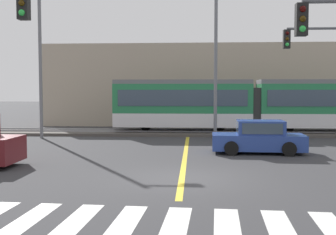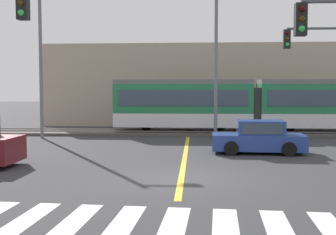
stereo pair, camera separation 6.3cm
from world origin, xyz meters
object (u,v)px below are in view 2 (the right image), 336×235
object	(u,v)px
sedan_crossing	(258,138)
street_lamp_centre	(220,50)
light_rail_tram	(255,104)
street_lamp_west	(43,53)

from	to	relation	value
sedan_crossing	street_lamp_centre	xyz separation A→B (m)	(-1.50, 5.33, 4.54)
light_rail_tram	street_lamp_centre	distance (m)	5.17
street_lamp_west	light_rail_tram	bearing A→B (deg)	12.96
light_rail_tram	sedan_crossing	bearing A→B (deg)	-96.71
light_rail_tram	street_lamp_west	bearing A→B (deg)	-167.04
sedan_crossing	street_lamp_west	xyz separation A→B (m)	(-12.13, 5.51, 4.49)
light_rail_tram	sedan_crossing	world-z (taller)	light_rail_tram
sedan_crossing	street_lamp_west	world-z (taller)	street_lamp_west
street_lamp_west	street_lamp_centre	world-z (taller)	street_lamp_west
light_rail_tram	street_lamp_centre	xyz separation A→B (m)	(-2.50, -3.21, 3.20)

